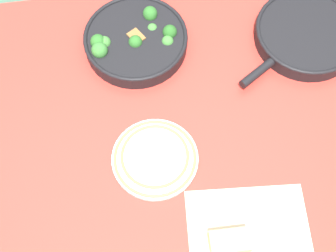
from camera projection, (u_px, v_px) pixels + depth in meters
ground_plane at (168, 208)px, 1.90m from camera, size 14.00×14.00×0.00m
dining_table_red at (168, 141)px, 1.29m from camera, size 1.31×0.99×0.74m
skillet_broccoli at (136, 39)px, 1.32m from camera, size 0.29×0.40×0.07m
skillet_eggs at (306, 34)px, 1.33m from camera, size 0.37×0.30×0.05m
wooden_spoon at (332, 1)px, 1.41m from camera, size 0.35×0.04×0.02m
parchment_sheet at (249, 233)px, 1.11m from camera, size 0.31×0.25×0.00m
cheese_block at (229, 242)px, 1.08m from camera, size 0.09×0.06×0.05m
dinner_plate_stack at (155, 158)px, 1.18m from camera, size 0.22×0.22×0.03m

